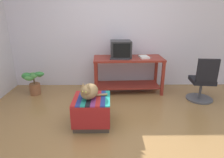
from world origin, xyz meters
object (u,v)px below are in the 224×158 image
(keyboard, at_px, (120,59))
(ottoman_with_blanket, at_px, (92,111))
(book, at_px, (144,57))
(office_chair, at_px, (203,83))
(potted_plant, at_px, (33,81))
(tv_monitor, at_px, (121,49))
(cat, at_px, (89,91))
(desk, at_px, (128,69))

(keyboard, height_order, ottoman_with_blanket, keyboard)
(book, height_order, office_chair, office_chair)
(keyboard, relative_size, potted_plant, 0.78)
(ottoman_with_blanket, xyz_separation_m, office_chair, (2.11, 0.85, 0.16))
(tv_monitor, bearing_deg, keyboard, -102.07)
(keyboard, bearing_deg, cat, -109.58)
(desk, relative_size, book, 5.90)
(tv_monitor, height_order, potted_plant, tv_monitor)
(ottoman_with_blanket, bearing_deg, tv_monitor, 69.53)
(book, bearing_deg, keyboard, -177.49)
(tv_monitor, bearing_deg, potted_plant, -177.06)
(desk, xyz_separation_m, book, (0.33, -0.03, 0.27))
(keyboard, distance_m, office_chair, 1.71)
(cat, relative_size, office_chair, 0.50)
(cat, bearing_deg, tv_monitor, 83.76)
(book, height_order, cat, book)
(keyboard, distance_m, book, 0.53)
(keyboard, height_order, book, book)
(potted_plant, height_order, office_chair, office_chair)
(desk, distance_m, cat, 1.55)
(desk, height_order, book, book)
(tv_monitor, height_order, book, tv_monitor)
(potted_plant, distance_m, office_chair, 3.48)
(keyboard, relative_size, book, 1.57)
(tv_monitor, xyz_separation_m, ottoman_with_blanket, (-0.51, -1.38, -0.72))
(book, relative_size, cat, 0.58)
(keyboard, xyz_separation_m, office_chair, (1.62, -0.36, -0.40))
(potted_plant, relative_size, office_chair, 0.58)
(keyboard, bearing_deg, ottoman_with_blanket, -108.59)
(potted_plant, bearing_deg, cat, -42.63)
(cat, bearing_deg, book, 67.39)
(ottoman_with_blanket, distance_m, office_chair, 2.28)
(keyboard, bearing_deg, tv_monitor, 83.62)
(tv_monitor, distance_m, potted_plant, 1.99)
(tv_monitor, xyz_separation_m, cat, (-0.55, -1.39, -0.37))
(desk, xyz_separation_m, ottoman_with_blanket, (-0.68, -1.35, -0.30))
(keyboard, xyz_separation_m, potted_plant, (-1.84, -0.01, -0.49))
(cat, xyz_separation_m, office_chair, (2.14, 0.87, -0.19))
(ottoman_with_blanket, bearing_deg, desk, 63.40)
(keyboard, xyz_separation_m, cat, (-0.52, -1.23, -0.21))
(desk, relative_size, potted_plant, 2.92)
(tv_monitor, bearing_deg, cat, -113.78)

